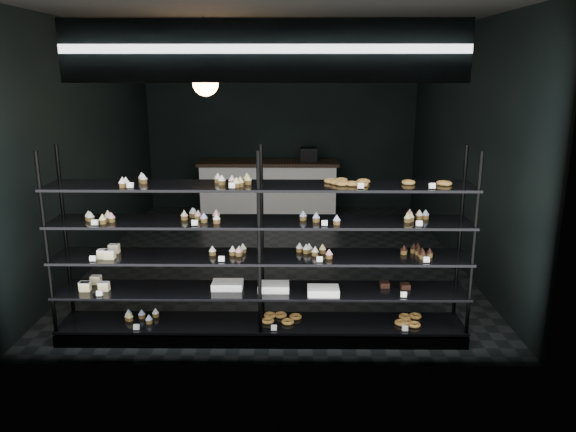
{
  "coord_description": "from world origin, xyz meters",
  "views": [
    {
      "loc": [
        0.23,
        -7.59,
        2.61
      ],
      "look_at": [
        0.17,
        -1.9,
        1.11
      ],
      "focal_mm": 35.0,
      "sensor_mm": 36.0,
      "label": 1
    }
  ],
  "objects": [
    {
      "name": "room",
      "position": [
        0.0,
        0.0,
        1.6
      ],
      "size": [
        5.01,
        6.01,
        3.2
      ],
      "color": "black",
      "rests_on": "ground"
    },
    {
      "name": "pendant_lamp",
      "position": [
        -0.78,
        -0.98,
        2.45
      ],
      "size": [
        0.3,
        0.3,
        0.88
      ],
      "color": "black",
      "rests_on": "room"
    },
    {
      "name": "signage",
      "position": [
        0.0,
        -2.93,
        2.75
      ],
      "size": [
        3.3,
        0.05,
        0.5
      ],
      "color": "#0C103E",
      "rests_on": "room"
    },
    {
      "name": "display_shelf",
      "position": [
        -0.1,
        -2.45,
        0.63
      ],
      "size": [
        4.0,
        0.5,
        1.91
      ],
      "color": "black",
      "rests_on": "room"
    },
    {
      "name": "service_counter",
      "position": [
        -0.22,
        2.5,
        0.5
      ],
      "size": [
        2.53,
        0.65,
        1.23
      ],
      "color": "silver",
      "rests_on": "room"
    }
  ]
}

